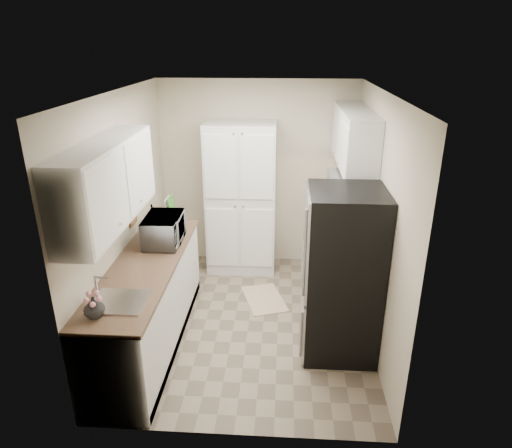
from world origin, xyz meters
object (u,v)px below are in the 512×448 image
microwave (164,230)px  toaster_oven (332,202)px  wine_bottle (152,218)px  refrigerator (342,274)px  electric_range (335,270)px  pantry_cabinet (241,199)px

microwave → toaster_oven: microwave is taller
wine_bottle → microwave: bearing=-58.9°
refrigerator → wine_bottle: refrigerator is taller
electric_range → microwave: (-1.88, -0.33, 0.59)m
refrigerator → microwave: (-1.85, 0.47, 0.22)m
refrigerator → toaster_oven: size_ratio=4.27×
wine_bottle → toaster_oven: (2.12, 0.73, -0.02)m
pantry_cabinet → wine_bottle: (-0.94, -0.88, 0.06)m
refrigerator → microwave: bearing=165.8°
electric_range → toaster_oven: size_ratio=2.84×
pantry_cabinet → microwave: pantry_cabinet is taller
wine_bottle → toaster_oven: size_ratio=0.68×
pantry_cabinet → electric_range: 1.58m
microwave → wine_bottle: (-0.23, 0.38, -0.02)m
electric_range → refrigerator: refrigerator is taller
electric_range → wine_bottle: (-2.11, 0.05, 0.58)m
pantry_cabinet → refrigerator: size_ratio=1.18×
electric_range → wine_bottle: size_ratio=4.16×
electric_range → refrigerator: (-0.03, -0.80, 0.37)m
pantry_cabinet → microwave: bearing=-119.4°
refrigerator → toaster_oven: 1.59m
electric_range → refrigerator: 0.88m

